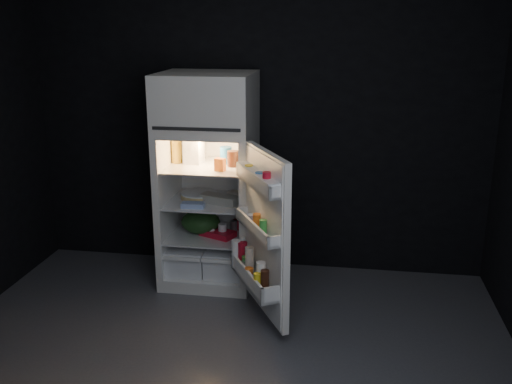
% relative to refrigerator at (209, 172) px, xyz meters
% --- Properties ---
extents(floor, '(4.00, 3.40, 0.00)m').
position_rel_refrigerator_xyz_m(floor, '(0.35, -1.32, -0.96)').
color(floor, '#4C4C51').
rests_on(floor, ground).
extents(wall_back, '(4.00, 0.00, 2.70)m').
position_rel_refrigerator_xyz_m(wall_back, '(0.35, 0.38, 0.39)').
color(wall_back, black).
rests_on(wall_back, ground).
extents(wall_front, '(4.00, 0.00, 2.70)m').
position_rel_refrigerator_xyz_m(wall_front, '(0.35, -3.02, 0.39)').
color(wall_front, black).
rests_on(wall_front, ground).
extents(refrigerator, '(0.76, 0.71, 1.78)m').
position_rel_refrigerator_xyz_m(refrigerator, '(0.00, 0.00, 0.00)').
color(refrigerator, white).
rests_on(refrigerator, ground).
extents(fridge_door, '(0.52, 0.72, 1.22)m').
position_rel_refrigerator_xyz_m(fridge_door, '(0.56, -0.70, -0.27)').
color(fridge_door, white).
rests_on(fridge_door, ground).
extents(milk_jug, '(0.16, 0.16, 0.24)m').
position_rel_refrigerator_xyz_m(milk_jug, '(-0.13, 0.01, 0.19)').
color(milk_jug, white).
rests_on(milk_jug, refrigerator).
extents(mayo_jar, '(0.13, 0.13, 0.14)m').
position_rel_refrigerator_xyz_m(mayo_jar, '(0.14, 0.06, 0.14)').
color(mayo_jar, '#1F61A9').
rests_on(mayo_jar, refrigerator).
extents(jam_jar, '(0.12, 0.12, 0.13)m').
position_rel_refrigerator_xyz_m(jam_jar, '(0.21, -0.04, 0.14)').
color(jam_jar, black).
rests_on(jam_jar, refrigerator).
extents(amber_bottle, '(0.11, 0.11, 0.22)m').
position_rel_refrigerator_xyz_m(amber_bottle, '(-0.28, 0.01, 0.18)').
color(amber_bottle, gold).
rests_on(amber_bottle, refrigerator).
extents(small_carton, '(0.09, 0.08, 0.10)m').
position_rel_refrigerator_xyz_m(small_carton, '(0.14, -0.20, 0.12)').
color(small_carton, orange).
rests_on(small_carton, refrigerator).
extents(egg_carton, '(0.35, 0.22, 0.07)m').
position_rel_refrigerator_xyz_m(egg_carton, '(0.11, -0.12, -0.19)').
color(egg_carton, gray).
rests_on(egg_carton, refrigerator).
extents(pie, '(0.39, 0.39, 0.04)m').
position_rel_refrigerator_xyz_m(pie, '(-0.09, 0.00, -0.21)').
color(pie, tan).
rests_on(pie, refrigerator).
extents(flat_package, '(0.19, 0.10, 0.04)m').
position_rel_refrigerator_xyz_m(flat_package, '(-0.08, -0.26, -0.21)').
color(flat_package, '#829BCA').
rests_on(flat_package, refrigerator).
extents(wrapped_pkg, '(0.15, 0.14, 0.05)m').
position_rel_refrigerator_xyz_m(wrapped_pkg, '(0.21, 0.07, -0.20)').
color(wrapped_pkg, beige).
rests_on(wrapped_pkg, refrigerator).
extents(produce_bag, '(0.36, 0.31, 0.20)m').
position_rel_refrigerator_xyz_m(produce_bag, '(-0.07, -0.04, -0.43)').
color(produce_bag, '#193815').
rests_on(produce_bag, refrigerator).
extents(yogurt_tray, '(0.33, 0.26, 0.05)m').
position_rel_refrigerator_xyz_m(yogurt_tray, '(0.09, -0.09, -0.50)').
color(yogurt_tray, '#B40F22').
rests_on(yogurt_tray, refrigerator).
extents(small_can_red, '(0.08, 0.08, 0.09)m').
position_rel_refrigerator_xyz_m(small_can_red, '(0.21, 0.09, -0.48)').
color(small_can_red, '#B40F22').
rests_on(small_can_red, refrigerator).
extents(small_can_silver, '(0.07, 0.07, 0.09)m').
position_rel_refrigerator_xyz_m(small_can_silver, '(0.19, 0.06, -0.48)').
color(small_can_silver, silver).
rests_on(small_can_silver, refrigerator).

